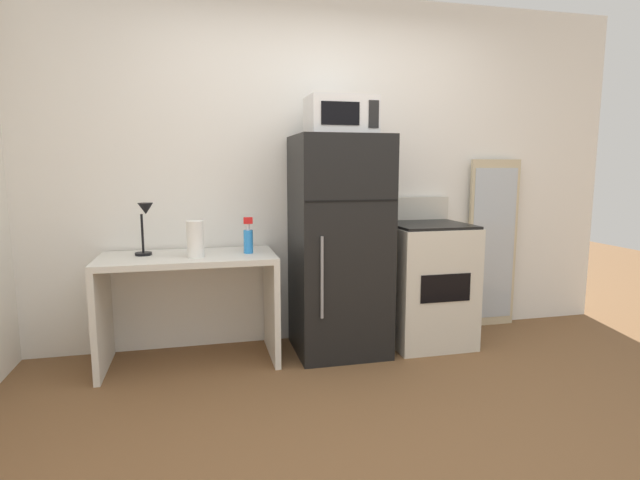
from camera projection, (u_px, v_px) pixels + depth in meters
name	position (u px, v px, depth m)	size (l,w,h in m)	color
ground_plane	(400.00, 446.00, 2.41)	(12.00, 12.00, 0.00)	brown
wall_back_white	(318.00, 172.00, 3.86)	(5.00, 0.10, 2.60)	white
desk	(189.00, 288.00, 3.39)	(1.16, 0.58, 0.75)	silver
desk_lamp	(145.00, 220.00, 3.32)	(0.14, 0.12, 0.35)	black
spray_bottle	(248.00, 239.00, 3.43)	(0.06, 0.06, 0.25)	#2D8CEA
paper_towel_roll	(195.00, 239.00, 3.27)	(0.11, 0.11, 0.24)	white
refrigerator	(339.00, 246.00, 3.59)	(0.64, 0.64, 1.56)	black
microwave	(341.00, 116.00, 3.44)	(0.46, 0.35, 0.26)	silver
oven_range	(426.00, 282.00, 3.80)	(0.59, 0.61, 1.10)	beige
leaning_mirror	(492.00, 244.00, 4.18)	(0.44, 0.03, 1.40)	#C6B793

